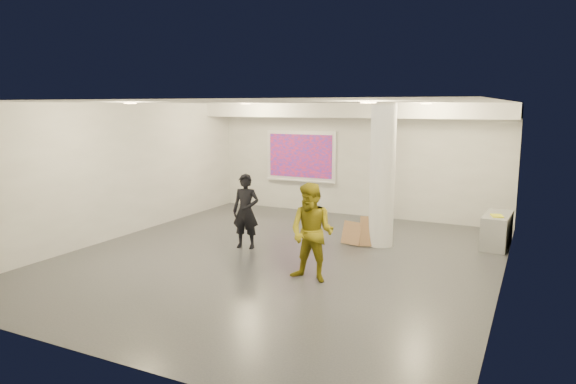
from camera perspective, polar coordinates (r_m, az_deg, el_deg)
The scene contains 19 objects.
floor at distance 10.07m, azimuth -1.02°, elevation -7.37°, with size 8.00×9.00×0.01m, color #37393E.
ceiling at distance 9.64m, azimuth -1.07°, elevation 9.95°, with size 8.00×9.00×0.01m, color silver.
wall_back at distance 13.87m, azimuth 7.53°, elevation 3.54°, with size 8.00×0.01×3.00m, color beige.
wall_front at distance 6.18m, azimuth -20.63°, elevation -4.48°, with size 8.00×0.01×3.00m, color beige.
wall_left at distance 12.10m, azimuth -18.14°, elevation 2.28°, with size 0.01×9.00×3.00m, color beige.
wall_right at distance 8.69m, azimuth 23.10°, elevation -0.70°, with size 0.01×9.00×3.00m, color beige.
soffit_band at distance 13.27m, azimuth 6.88°, elevation 9.00°, with size 8.00×1.10×0.36m, color white.
downlight_nw at distance 12.89m, azimuth -4.71°, elevation 9.73°, with size 0.22×0.22×0.02m, color #FFCB89.
downlight_ne at distance 11.28m, azimuth 15.11°, elevation 9.47°, with size 0.22×0.22×0.02m, color #FFCB89.
downlight_sw at distance 9.68m, azimuth -17.13°, elevation 9.42°, with size 0.22×0.22×0.02m, color #FFCB89.
downlight_se at distance 7.41m, azimuth 8.92°, elevation 9.81°, with size 0.22×0.22×0.02m, color #FFCB89.
column at distance 10.86m, azimuth 10.43°, elevation 1.82°, with size 0.52×0.52×3.00m, color white.
projection_screen at distance 14.41m, azimuth 1.43°, elevation 3.95°, with size 2.10×0.13×1.42m.
credenza at distance 11.66m, azimuth 22.18°, elevation -3.97°, with size 0.50×1.19×0.70m, color gray.
postit_pad at distance 11.34m, azimuth 22.20°, elevation -2.46°, with size 0.21×0.29×0.03m, color yellow.
cardboard_back at distance 11.00m, azimuth 9.53°, elevation -4.35°, with size 0.58×0.05×0.63m, color #A1764E.
cardboard_front at distance 11.09m, azimuth 7.11°, elevation -4.55°, with size 0.45×0.05×0.50m, color #A1764E.
woman at distance 10.66m, azimuth -4.71°, elevation -2.15°, with size 0.57×0.37×1.55m, color black.
man at distance 8.62m, azimuth 2.67°, elevation -4.53°, with size 0.81×0.63×1.67m, color olive.
Camera 1 is at (4.42, -8.56, 2.93)m, focal length 32.00 mm.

